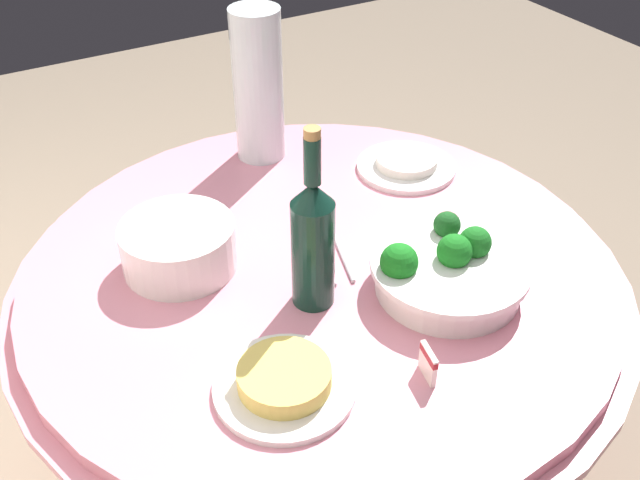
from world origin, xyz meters
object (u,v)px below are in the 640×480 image
label_placard_front (427,363)px  decorative_fruit_vase (258,90)px  food_plate_rice (406,164)px  serving_tongs (332,254)px  food_plate_noodles (284,381)px  wine_bottle (313,240)px  broccoli_bowl (447,270)px  plate_stack (179,246)px

label_placard_front → decorative_fruit_vase: bearing=-6.5°
food_plate_rice → label_placard_front: (-0.53, 0.33, 0.02)m
decorative_fruit_vase → serving_tongs: decorative_fruit_vase is taller
decorative_fruit_vase → food_plate_noodles: size_ratio=1.55×
food_plate_rice → label_placard_front: 0.62m
food_plate_noodles → food_plate_rice: 0.69m
wine_bottle → food_plate_rice: size_ratio=1.53×
broccoli_bowl → wine_bottle: wine_bottle is taller
decorative_fruit_vase → label_placard_front: (-0.75, 0.08, -0.13)m
plate_stack → food_plate_noodles: plate_stack is taller
broccoli_bowl → serving_tongs: 0.22m
serving_tongs → label_placard_front: label_placard_front is taller
decorative_fruit_vase → label_placard_front: 0.76m
wine_bottle → serving_tongs: size_ratio=2.02×
food_plate_noodles → label_placard_front: size_ratio=4.00×
food_plate_noodles → plate_stack: bearing=4.0°
plate_stack → wine_bottle: (-0.20, -0.17, 0.08)m
food_plate_noodles → label_placard_front: bearing=-113.1°
food_plate_noodles → wine_bottle: bearing=-41.3°
wine_bottle → food_plate_rice: (0.28, -0.40, -0.12)m
serving_tongs → label_placard_front: size_ratio=3.02×
decorative_fruit_vase → label_placard_front: decorative_fruit_vase is taller
plate_stack → label_placard_front: (-0.45, -0.23, -0.01)m
broccoli_bowl → wine_bottle: bearing=67.6°
serving_tongs → food_plate_rice: size_ratio=0.75×
decorative_fruit_vase → food_plate_rice: decorative_fruit_vase is taller
broccoli_bowl → decorative_fruit_vase: size_ratio=0.82×
wine_bottle → food_plate_rice: wine_bottle is taller
serving_tongs → food_plate_rice: food_plate_rice is taller
serving_tongs → decorative_fruit_vase: bearing=-7.6°
wine_bottle → food_plate_noodles: wine_bottle is taller
food_plate_noodles → food_plate_rice: (0.44, -0.54, -0.01)m
serving_tongs → label_placard_front: 0.34m
serving_tongs → food_plate_noodles: bearing=137.1°
broccoli_bowl → food_plate_noodles: broccoli_bowl is taller
broccoli_bowl → decorative_fruit_vase: (0.59, 0.07, 0.12)m
broccoli_bowl → food_plate_noodles: (-0.07, 0.36, -0.02)m
food_plate_rice → plate_stack: bearing=97.6°
food_plate_noodles → food_plate_rice: size_ratio=1.00×
broccoli_bowl → food_plate_rice: size_ratio=1.27×
decorative_fruit_vase → broccoli_bowl: bearing=-172.9°
serving_tongs → food_plate_rice: bearing=-58.0°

